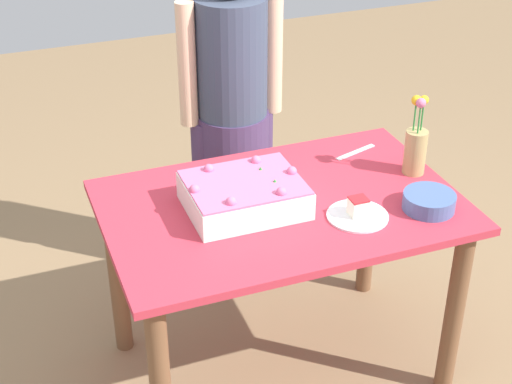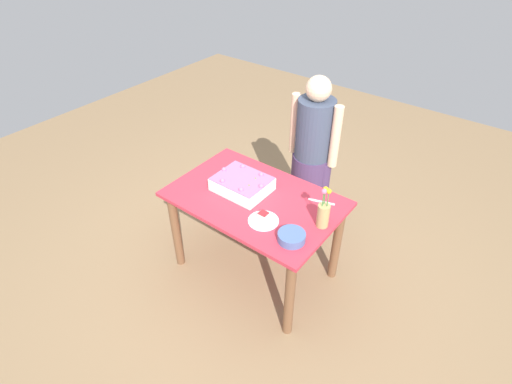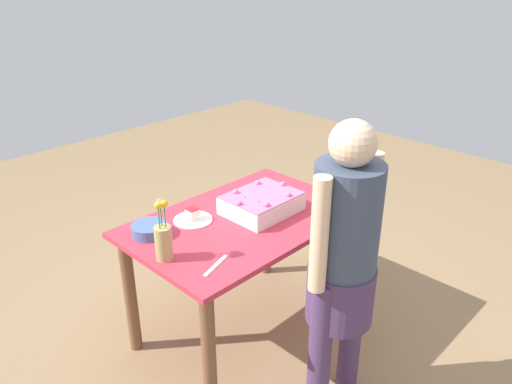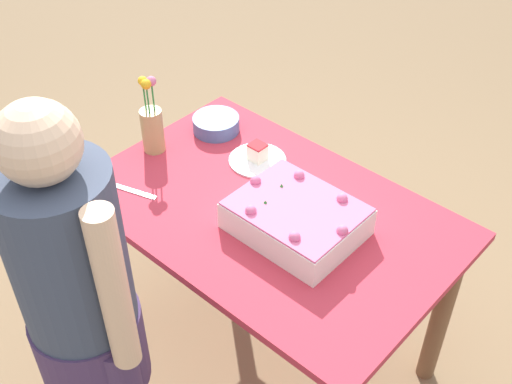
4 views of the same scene
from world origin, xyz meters
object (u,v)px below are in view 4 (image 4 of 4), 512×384
Objects in this scene: sheet_cake at (296,218)px; cake_knife at (132,191)px; serving_plate_with_slice at (257,157)px; fruit_bowl at (216,124)px; flower_vase at (152,125)px; person_standing at (81,303)px.

sheet_cake is 2.03× the size of cake_knife.
fruit_bowl is (0.26, -0.04, 0.01)m from serving_plate_with_slice.
flower_vase is at bearing 1.19° from sheet_cake.
fruit_bowl is (-0.08, -0.25, -0.08)m from flower_vase.
cake_knife is at bearing 95.63° from fruit_bowl.
cake_knife is (0.21, 0.43, -0.02)m from serving_plate_with_slice.
sheet_cake is at bearing 158.72° from fruit_bowl.
serving_plate_with_slice reaches higher than cake_knife.
serving_plate_with_slice is 1.16× the size of fruit_bowl.
cake_knife is (0.55, 0.23, -0.05)m from sheet_cake.
flower_vase reaches higher than sheet_cake.
serving_plate_with_slice is at bearing -148.55° from flower_vase.
sheet_cake is at bearing 150.58° from serving_plate_with_slice.
flower_vase is at bearing 71.27° from fruit_bowl.
serving_plate_with_slice is 0.48m from cake_knife.
cake_knife is 1.07× the size of fruit_bowl.
sheet_cake reaches higher than serving_plate_with_slice.
person_standing is at bearing 99.49° from serving_plate_with_slice.
serving_plate_with_slice is (0.34, -0.19, -0.04)m from sheet_cake.
sheet_cake is at bearing -15.76° from person_standing.
fruit_bowl reaches higher than cake_knife.
flower_vase is 0.21× the size of person_standing.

